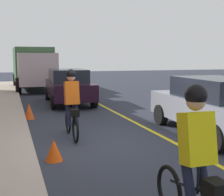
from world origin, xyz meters
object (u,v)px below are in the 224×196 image
object	(u,v)px
cyclist_lead	(72,104)
traffic_cone_near	(29,111)
cyclist_follow	(195,162)
parked_sedan_rear	(69,86)
traffic_cone_far	(54,150)
patrol_sedan	(213,105)
box_truck_background	(33,66)

from	to	relation	value
cyclist_lead	traffic_cone_near	world-z (taller)	cyclist_lead
cyclist_lead	cyclist_follow	distance (m)	4.96
cyclist_follow	parked_sedan_rear	world-z (taller)	cyclist_follow
traffic_cone_far	patrol_sedan	bearing A→B (deg)	-79.10
cyclist_lead	traffic_cone_far	size ratio (longest dim) A/B	4.04
cyclist_lead	parked_sedan_rear	distance (m)	6.38
patrol_sedan	parked_sedan_rear	xyz separation A→B (m)	(7.10, 2.71, 0.00)
cyclist_follow	traffic_cone_far	bearing A→B (deg)	20.69
traffic_cone_near	parked_sedan_rear	bearing A→B (deg)	-31.15
traffic_cone_near	traffic_cone_far	size ratio (longest dim) A/B	1.24
patrol_sedan	traffic_cone_near	distance (m)	6.08
parked_sedan_rear	traffic_cone_far	xyz separation A→B (m)	(-7.97, 1.78, -0.60)
cyclist_follow	parked_sedan_rear	bearing A→B (deg)	-2.54
cyclist_lead	patrol_sedan	bearing A→B (deg)	-101.71
traffic_cone_near	cyclist_lead	bearing A→B (deg)	-162.96
cyclist_follow	parked_sedan_rear	xyz separation A→B (m)	(11.22, -0.58, -0.09)
cyclist_lead	patrol_sedan	world-z (taller)	cyclist_lead
patrol_sedan	traffic_cone_near	size ratio (longest dim) A/B	7.99
cyclist_lead	cyclist_follow	size ratio (longest dim) A/B	1.00
traffic_cone_far	traffic_cone_near	bearing A→B (deg)	2.60
cyclist_lead	traffic_cone_near	size ratio (longest dim) A/B	3.26
patrol_sedan	parked_sedan_rear	size ratio (longest dim) A/B	1.00
cyclist_lead	cyclist_follow	world-z (taller)	same
traffic_cone_near	traffic_cone_far	world-z (taller)	traffic_cone_near
cyclist_follow	patrol_sedan	world-z (taller)	cyclist_follow
patrol_sedan	traffic_cone_far	xyz separation A→B (m)	(-0.87, 4.49, -0.60)
cyclist_follow	box_truck_background	xyz separation A→B (m)	(18.39, 0.47, 0.64)
cyclist_follow	box_truck_background	world-z (taller)	box_truck_background
traffic_cone_near	traffic_cone_far	xyz separation A→B (m)	(-4.67, -0.21, -0.05)
traffic_cone_near	traffic_cone_far	distance (m)	4.68
traffic_cone_far	cyclist_lead	bearing A→B (deg)	-22.84
parked_sedan_rear	cyclist_lead	bearing A→B (deg)	-7.43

